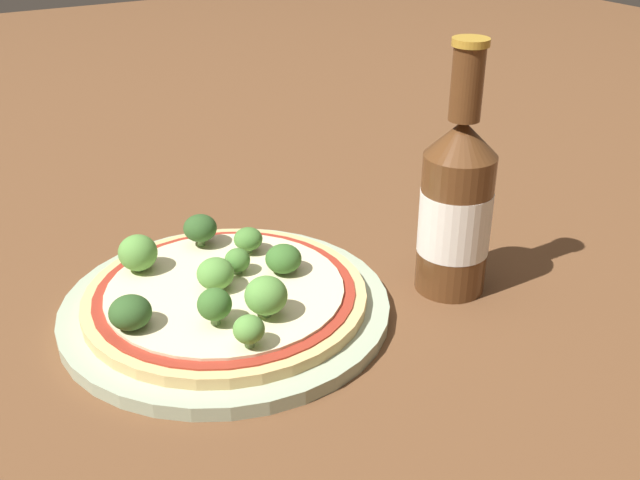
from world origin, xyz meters
The scene contains 14 objects.
ground_plane centered at (0.00, 0.00, 0.00)m, with size 3.00×3.00×0.00m, color brown.
plate centered at (0.00, -0.03, 0.01)m, with size 0.28×0.28×0.01m.
pizza centered at (0.00, -0.03, 0.02)m, with size 0.24×0.24×0.01m.
broccoli_floret_0 centered at (0.05, -0.03, 0.04)m, with size 0.03×0.03×0.03m.
broccoli_floret_1 centered at (0.02, -0.01, 0.04)m, with size 0.02×0.02×0.02m.
broccoli_floret_2 centered at (-0.01, -0.03, 0.04)m, with size 0.03×0.03×0.03m.
broccoli_floret_3 centered at (-0.03, -0.07, 0.04)m, with size 0.03×0.03×0.03m.
broccoli_floret_4 centered at (-0.09, -0.05, 0.04)m, with size 0.03×0.03×0.03m.
broccoli_floret_5 centered at (-0.05, 0.04, 0.04)m, with size 0.03×0.03×0.03m.
broccoli_floret_6 centered at (0.01, -0.08, 0.04)m, with size 0.03×0.03×0.03m.
broccoli_floret_7 centered at (-0.02, -0.12, 0.04)m, with size 0.02×0.02×0.03m.
broccoli_floret_8 centered at (0.04, 0.02, 0.04)m, with size 0.03×0.03×0.02m.
broccoli_floret_9 centered at (0.01, 0.05, 0.04)m, with size 0.03×0.03×0.03m.
beer_bottle centered at (0.19, -0.09, 0.08)m, with size 0.06×0.06×0.22m.
Camera 1 is at (-0.20, -0.53, 0.35)m, focal length 42.00 mm.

